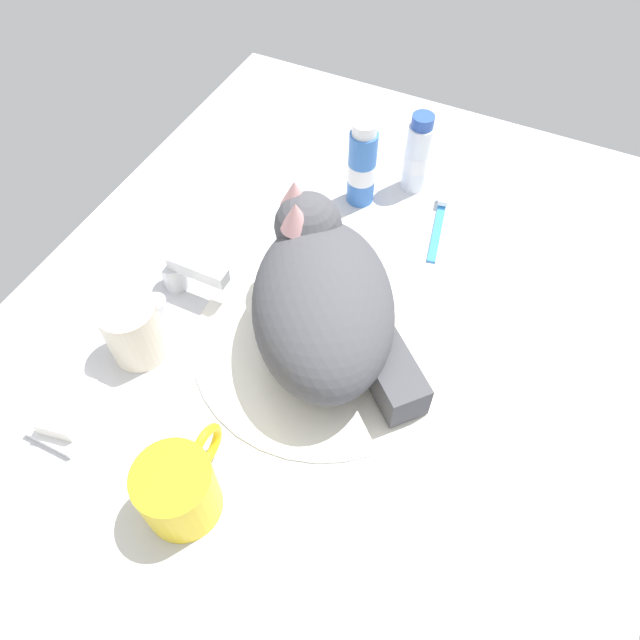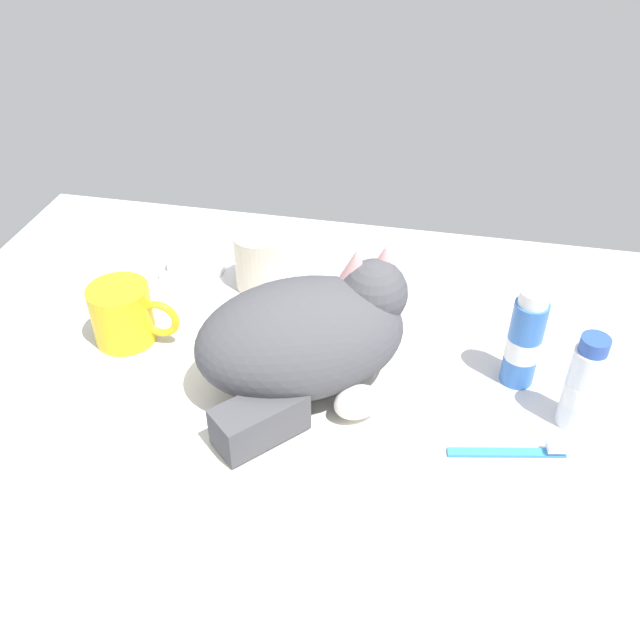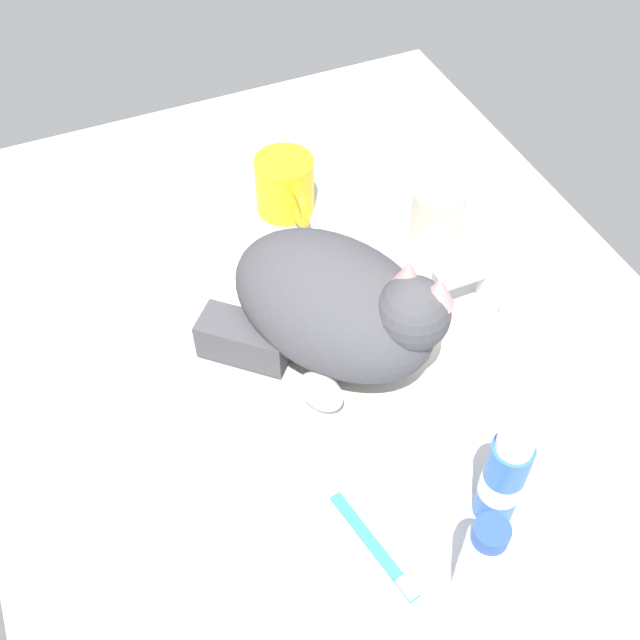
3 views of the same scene
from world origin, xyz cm
name	(u,v)px [view 2 (image 2 of 3)]	position (x,y,z in cm)	size (l,w,h in cm)	color
ground_plane	(302,392)	(0.00, 0.00, -1.50)	(110.00, 82.50, 3.00)	silver
sink_basin	(302,382)	(0.00, 0.00, 0.31)	(32.82, 32.82, 0.61)	white
faucet	(333,276)	(0.00, 20.68, 2.64)	(12.31, 10.13, 6.08)	silver
cat	(308,336)	(0.86, 0.22, 7.61)	(30.29, 28.95, 15.90)	#4C4C51
coffee_mug	(124,314)	(-24.98, 4.12, 4.08)	(12.06, 8.07, 8.16)	yellow
rinse_cup	(258,261)	(-11.00, 19.94, 4.30)	(6.92, 6.92, 8.60)	silver
soap_dish	(194,268)	(-21.98, 21.64, 0.60)	(9.00, 6.40, 1.20)	white
soap_bar	(193,259)	(-21.98, 21.64, 2.27)	(7.10, 4.35, 2.13)	white
toothpaste_bottle	(524,340)	(26.26, 6.26, 6.33)	(4.20, 4.20, 13.59)	#3870C6
mouthwash_bottle	(582,383)	(32.54, 0.31, 5.84)	(3.88, 3.88, 12.59)	white
toothbrush	(515,451)	(25.91, -6.47, 0.53)	(13.18, 3.86, 1.60)	#388CD8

